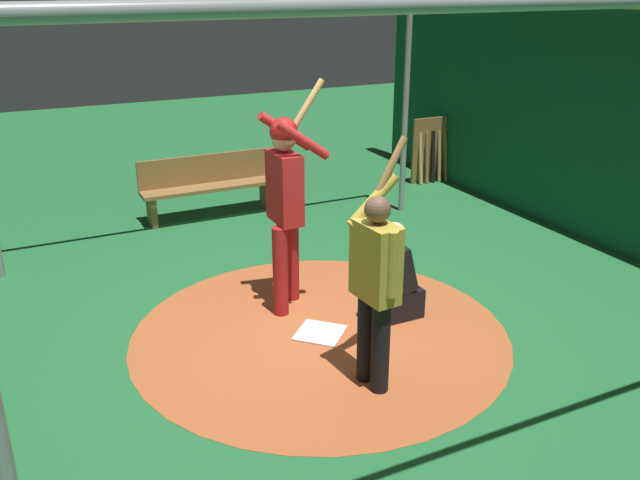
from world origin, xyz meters
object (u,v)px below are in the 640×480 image
(catcher, at_px, (394,280))
(home_plate, at_px, (320,333))
(visitor, at_px, (376,280))
(batter, at_px, (286,194))
(bat_rack, at_px, (438,152))
(bench, at_px, (209,184))

(catcher, bearing_deg, home_plate, 2.02)
(home_plate, bearing_deg, catcher, -177.98)
(home_plate, height_order, visitor, visitor)
(batter, relative_size, visitor, 1.12)
(visitor, bearing_deg, batter, -92.61)
(home_plate, distance_m, visitor, 1.32)
(catcher, xyz_separation_m, bat_rack, (-3.15, -3.75, 0.10))
(visitor, height_order, bat_rack, visitor)
(catcher, height_order, visitor, visitor)
(bat_rack, bearing_deg, batter, 37.72)
(batter, xyz_separation_m, catcher, (-0.86, 0.65, -0.81))
(home_plate, relative_size, bench, 0.22)
(bench, bearing_deg, visitor, 89.01)
(catcher, height_order, bench, catcher)
(catcher, distance_m, bench, 3.78)
(bench, bearing_deg, bat_rack, -179.36)
(batter, height_order, visitor, batter)
(bench, bearing_deg, batter, 87.36)
(bat_rack, bearing_deg, catcher, 49.94)
(catcher, xyz_separation_m, bench, (0.72, -3.71, 0.07))
(batter, distance_m, bench, 3.15)
(home_plate, bearing_deg, visitor, 91.52)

